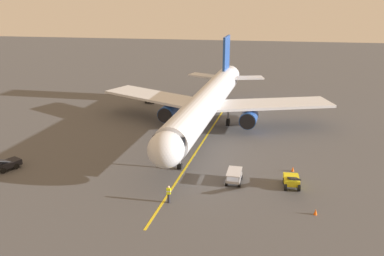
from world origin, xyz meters
TOP-DOWN VIEW (x-y plane):
  - ground_plane at (0.00, 0.00)m, footprint 220.00×220.00m
  - apron_lead_in_line at (-1.65, 6.59)m, footprint 3.87×39.86m
  - airplane at (-1.67, 0.31)m, footprint 34.66×40.35m
  - ground_crew_marshaller at (-0.82, 21.61)m, footprint 0.41×0.26m
  - belt_loader_near_nose at (18.31, 17.08)m, footprint 3.21×4.60m
  - belt_loader_portside at (-12.29, 16.50)m, footprint 1.59×4.60m
  - baggage_cart_starboard_side at (9.95, -13.39)m, footprint 1.60×2.63m
  - baggage_cart_rear_apron at (-6.54, 16.41)m, footprint 1.69×2.68m
  - safety_cone_nose_left at (-14.01, 21.71)m, footprint 0.32×0.32m
  - safety_cone_nose_right at (-12.69, 12.66)m, footprint 0.32×0.32m

SIDE VIEW (x-z plane):
  - ground_plane at x=0.00m, z-range 0.00..0.00m
  - apron_lead_in_line at x=-1.65m, z-range 0.00..0.01m
  - safety_cone_nose_left at x=-14.01m, z-range 0.00..0.55m
  - safety_cone_nose_right at x=-12.69m, z-range 0.00..0.55m
  - baggage_cart_starboard_side at x=9.95m, z-range 0.02..1.29m
  - baggage_cart_rear_apron at x=-6.54m, z-range 0.02..1.29m
  - belt_loader_near_nose at x=18.31m, z-range -0.45..1.88m
  - belt_loader_portside at x=-12.29m, z-range -0.45..1.88m
  - ground_crew_marshaller at x=-0.82m, z-range 0.03..1.74m
  - airplane at x=-1.67m, z-range -1.75..9.75m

